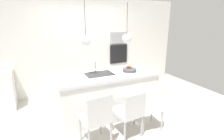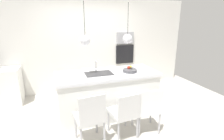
# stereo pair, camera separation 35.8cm
# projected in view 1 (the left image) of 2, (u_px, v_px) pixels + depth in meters

# --- Properties ---
(floor) EXTENTS (6.60, 6.60, 0.00)m
(floor) POSITION_uv_depth(u_px,v_px,m) (108.00, 114.00, 3.82)
(floor) COLOR #BCB7AD
(floor) RESTS_ON ground
(back_wall) EXTENTS (6.00, 0.10, 2.60)m
(back_wall) POSITION_uv_depth(u_px,v_px,m) (85.00, 46.00, 4.90)
(back_wall) COLOR silver
(back_wall) RESTS_ON ground
(kitchen_island) EXTENTS (2.11, 0.87, 0.95)m
(kitchen_island) POSITION_uv_depth(u_px,v_px,m) (108.00, 94.00, 3.69)
(kitchen_island) COLOR white
(kitchen_island) RESTS_ON ground
(sink_basin) EXTENTS (0.56, 0.40, 0.02)m
(sink_basin) POSITION_uv_depth(u_px,v_px,m) (99.00, 74.00, 3.49)
(sink_basin) COLOR #2D2D30
(sink_basin) RESTS_ON kitchen_island
(faucet) EXTENTS (0.02, 0.17, 0.22)m
(faucet) POSITION_uv_depth(u_px,v_px,m) (96.00, 65.00, 3.63)
(faucet) COLOR silver
(faucet) RESTS_ON kitchen_island
(fruit_bowl) EXTENTS (0.30, 0.30, 0.15)m
(fruit_bowl) POSITION_uv_depth(u_px,v_px,m) (129.00, 70.00, 3.66)
(fruit_bowl) COLOR #4C4C51
(fruit_bowl) RESTS_ON kitchen_island
(microwave) EXTENTS (0.54, 0.08, 0.34)m
(microwave) POSITION_uv_depth(u_px,v_px,m) (119.00, 38.00, 5.21)
(microwave) COLOR #9E9EA3
(microwave) RESTS_ON back_wall
(oven) EXTENTS (0.56, 0.08, 0.56)m
(oven) POSITION_uv_depth(u_px,v_px,m) (118.00, 54.00, 5.35)
(oven) COLOR black
(oven) RESTS_ON back_wall
(chair_near) EXTENTS (0.49, 0.47, 0.92)m
(chair_near) POSITION_uv_depth(u_px,v_px,m) (97.00, 117.00, 2.72)
(chair_near) COLOR silver
(chair_near) RESTS_ON ground
(chair_middle) EXTENTS (0.48, 0.51, 0.85)m
(chair_middle) POSITION_uv_depth(u_px,v_px,m) (129.00, 111.00, 2.97)
(chair_middle) COLOR silver
(chair_middle) RESTS_ON ground
(chair_far) EXTENTS (0.49, 0.47, 0.87)m
(chair_far) POSITION_uv_depth(u_px,v_px,m) (150.00, 106.00, 3.15)
(chair_far) COLOR white
(chair_far) RESTS_ON ground
(pendant_light_left) EXTENTS (0.20, 0.20, 0.80)m
(pendant_light_left) POSITION_uv_depth(u_px,v_px,m) (86.00, 40.00, 3.19)
(pendant_light_left) COLOR silver
(pendant_light_right) EXTENTS (0.20, 0.20, 0.80)m
(pendant_light_right) POSITION_uv_depth(u_px,v_px,m) (127.00, 39.00, 3.55)
(pendant_light_right) COLOR silver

